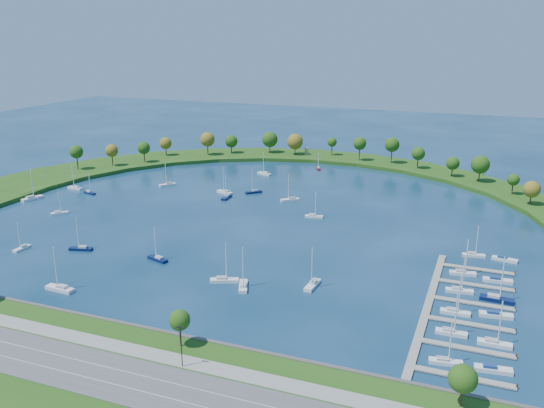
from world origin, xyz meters
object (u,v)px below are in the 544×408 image
(moored_boat_0, at_px, (75,187))
(moored_boat_16, at_px, (32,198))
(moored_boat_6, at_px, (81,248))
(docked_boat_4, at_px, (455,311))
(moored_boat_5, at_px, (318,168))
(docked_boat_6, at_px, (459,290))
(moored_boat_4, at_px, (158,258))
(moored_boat_12, at_px, (264,173))
(docked_boat_1, at_px, (493,369))
(moored_boat_14, at_px, (225,192))
(moored_boat_9, at_px, (90,192))
(docked_boat_8, at_px, (463,272))
(moored_boat_11, at_px, (22,247))
(docked_boat_2, at_px, (451,331))
(moored_boat_3, at_px, (227,197))
(docked_boat_9, at_px, (497,280))
(moored_boat_17, at_px, (314,216))
(moored_boat_19, at_px, (290,199))
(docked_boat_0, at_px, (446,361))
(moored_boat_8, at_px, (313,284))
(moored_boat_15, at_px, (168,184))
(docked_boat_11, at_px, (504,259))
(docked_boat_3, at_px, (494,342))
(docked_boat_7, at_px, (497,298))
(moored_boat_1, at_px, (59,212))
(moored_boat_10, at_px, (243,285))
(docked_boat_10, at_px, (474,254))
(dock_system, at_px, (455,310))
(moored_boat_18, at_px, (254,191))
(docked_boat_5, at_px, (496,315))
(moored_boat_2, at_px, (60,288))

(moored_boat_0, height_order, moored_boat_16, moored_boat_16)
(moored_boat_6, relative_size, docked_boat_4, 1.01)
(moored_boat_5, xyz_separation_m, docked_boat_6, (85.85, -137.59, 0.05))
(moored_boat_4, relative_size, moored_boat_12, 0.97)
(moored_boat_12, xyz_separation_m, docked_boat_1, (119.63, -155.71, -0.28))
(moored_boat_14, bearing_deg, moored_boat_16, 50.51)
(moored_boat_4, bearing_deg, moored_boat_9, -21.18)
(docked_boat_1, height_order, docked_boat_8, docked_boat_8)
(moored_boat_14, bearing_deg, docked_boat_4, 164.24)
(moored_boat_11, distance_m, docked_boat_2, 147.97)
(moored_boat_3, height_order, docked_boat_9, moored_boat_3)
(docked_boat_6, bearing_deg, moored_boat_17, 132.14)
(moored_boat_19, bearing_deg, docked_boat_9, 106.49)
(docked_boat_1, bearing_deg, moored_boat_12, 120.84)
(moored_boat_9, height_order, docked_boat_0, docked_boat_0)
(moored_boat_8, distance_m, docked_boat_9, 57.66)
(moored_boat_15, xyz_separation_m, docked_boat_11, (158.01, -44.30, -0.29))
(docked_boat_4, bearing_deg, moored_boat_3, 142.07)
(moored_boat_17, distance_m, docked_boat_3, 109.24)
(docked_boat_7, distance_m, docked_boat_9, 14.17)
(moored_boat_1, distance_m, moored_boat_5, 142.58)
(docked_boat_4, xyz_separation_m, docked_boat_11, (12.36, 46.20, -0.28))
(moored_boat_10, bearing_deg, docked_boat_10, -73.07)
(dock_system, xyz_separation_m, moored_boat_8, (-41.73, 1.31, 0.58))
(moored_boat_5, distance_m, moored_boat_18, 60.55)
(moored_boat_12, relative_size, docked_boat_2, 1.05)
(moored_boat_4, bearing_deg, moored_boat_16, -6.86)
(moored_boat_9, distance_m, docked_boat_11, 185.69)
(moored_boat_0, distance_m, docked_boat_4, 196.83)
(moored_boat_16, relative_size, docked_boat_9, 1.62)
(moored_boat_14, xyz_separation_m, docked_boat_11, (125.02, -41.74, -0.32))
(moored_boat_14, relative_size, docked_boat_1, 1.51)
(dock_system, xyz_separation_m, moored_boat_14, (-112.44, 86.48, 0.59))
(moored_boat_1, xyz_separation_m, moored_boat_5, (78.00, 119.36, -0.02))
(moored_boat_0, relative_size, moored_boat_4, 1.01)
(moored_boat_5, bearing_deg, docked_boat_11, -160.97)
(docked_boat_3, distance_m, docked_boat_9, 40.62)
(dock_system, height_order, moored_boat_4, moored_boat_4)
(moored_boat_17, bearing_deg, docked_boat_9, -41.24)
(moored_boat_4, height_order, moored_boat_5, moored_boat_4)
(docked_boat_3, bearing_deg, docked_boat_11, 88.35)
(dock_system, distance_m, moored_boat_6, 127.54)
(moored_boat_19, xyz_separation_m, docked_boat_5, (89.87, -85.14, -0.26))
(moored_boat_10, bearing_deg, moored_boat_2, 90.84)
(moored_boat_19, bearing_deg, moored_boat_4, 38.47)
(moored_boat_3, xyz_separation_m, moored_boat_16, (-82.31, -34.61, 0.09))
(moored_boat_15, relative_size, docked_boat_11, 1.43)
(docked_boat_7, bearing_deg, docked_boat_4, -125.86)
(moored_boat_5, distance_m, moored_boat_8, 155.94)
(moored_boat_8, relative_size, docked_boat_8, 1.07)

